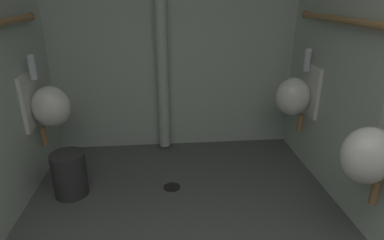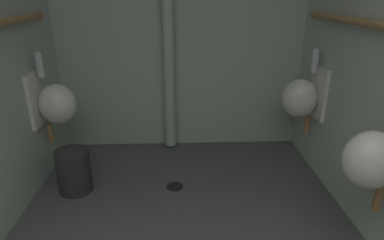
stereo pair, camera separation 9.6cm
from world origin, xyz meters
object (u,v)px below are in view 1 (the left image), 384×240
object	(u,v)px
urinal_left_mid	(48,106)
standpipe_back_wall	(161,22)
waste_bin	(70,174)
floor_drain	(172,187)
urinal_right_far	(295,96)
urinal_right_mid	(371,154)

from	to	relation	value
urinal_left_mid	standpipe_back_wall	world-z (taller)	standpipe_back_wall
waste_bin	standpipe_back_wall	bearing A→B (deg)	45.30
urinal_left_mid	floor_drain	size ratio (longest dim) A/B	5.39
urinal_right_far	floor_drain	size ratio (longest dim) A/B	5.39
urinal_right_mid	standpipe_back_wall	xyz separation A→B (m)	(-1.15, 1.53, 0.59)
urinal_left_mid	floor_drain	bearing A→B (deg)	-14.09
urinal_right_mid	urinal_left_mid	bearing A→B (deg)	153.78
urinal_right_mid	waste_bin	size ratio (longest dim) A/B	2.12
urinal_right_mid	waste_bin	distance (m)	2.12
urinal_left_mid	urinal_right_far	distance (m)	2.07
urinal_right_far	floor_drain	xyz separation A→B (m)	(-1.11, -0.32, -0.66)
urinal_left_mid	waste_bin	world-z (taller)	urinal_left_mid
urinal_right_far	standpipe_back_wall	xyz separation A→B (m)	(-1.15, 0.44, 0.59)
urinal_left_mid	urinal_right_mid	distance (m)	2.31
urinal_right_mid	waste_bin	xyz separation A→B (m)	(-1.91, 0.77, -0.49)
urinal_right_mid	waste_bin	bearing A→B (deg)	158.09
urinal_left_mid	floor_drain	distance (m)	1.19
urinal_right_mid	floor_drain	distance (m)	1.51
urinal_left_mid	urinal_right_mid	xyz separation A→B (m)	(2.07, -1.02, 0.00)
urinal_right_mid	waste_bin	world-z (taller)	urinal_right_mid
standpipe_back_wall	waste_bin	bearing A→B (deg)	-134.70
standpipe_back_wall	urinal_right_mid	bearing A→B (deg)	-53.04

